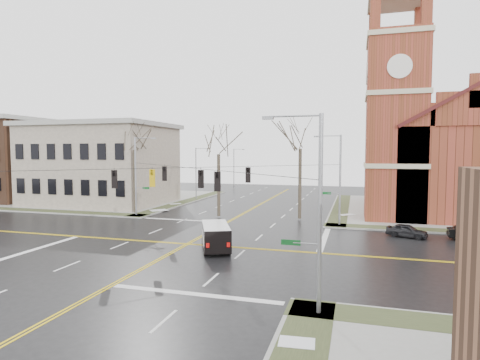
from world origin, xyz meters
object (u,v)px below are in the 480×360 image
(streetlight_north_b, at_px, (235,167))
(tree_nw_far, at_px, (134,146))
(tree_nw_near, at_px, (219,150))
(signal_pole_se, at_px, (316,208))
(tree_ne, at_px, (300,144))
(parked_car_a, at_px, (407,231))
(parked_car_b, at_px, (473,233))
(signal_pole_nw, at_px, (137,174))
(signal_pole_ne, at_px, (338,177))
(streetlight_north_a, at_px, (197,171))
(church, at_px, (457,144))
(cargo_van, at_px, (215,234))

(streetlight_north_b, xyz_separation_m, tree_nw_far, (-1.91, -34.94, 3.75))
(streetlight_north_b, relative_size, tree_nw_near, 0.76)
(signal_pole_se, relative_size, tree_ne, 0.78)
(parked_car_a, xyz_separation_m, parked_car_b, (5.19, 0.07, 0.07))
(parked_car_b, bearing_deg, signal_pole_nw, 87.30)
(signal_pole_se, bearing_deg, tree_nw_far, 134.21)
(signal_pole_ne, relative_size, parked_car_b, 2.27)
(streetlight_north_a, distance_m, tree_ne, 22.85)
(signal_pole_nw, xyz_separation_m, parked_car_b, (33.90, -3.71, -4.30))
(church, height_order, cargo_van, church)
(streetlight_north_a, bearing_deg, streetlight_north_b, 90.00)
(parked_car_a, distance_m, parked_car_b, 5.19)
(church, bearing_deg, signal_pole_nw, -159.79)
(signal_pole_ne, distance_m, tree_nw_far, 24.16)
(signal_pole_se, bearing_deg, signal_pole_ne, 90.00)
(cargo_van, bearing_deg, streetlight_north_a, 91.23)
(signal_pole_nw, relative_size, signal_pole_se, 1.00)
(signal_pole_ne, distance_m, signal_pole_nw, 22.64)
(tree_ne, bearing_deg, streetlight_north_a, 142.20)
(cargo_van, height_order, tree_nw_far, tree_nw_far)
(streetlight_north_a, height_order, parked_car_a, streetlight_north_a)
(parked_car_a, bearing_deg, signal_pole_ne, 78.23)
(streetlight_north_b, xyz_separation_m, parked_car_b, (33.23, -40.21, -3.81))
(tree_nw_near, bearing_deg, church, 23.18)
(signal_pole_se, distance_m, streetlight_north_a, 45.20)
(tree_nw_far, xyz_separation_m, tree_nw_near, (10.60, 0.28, -0.55))
(signal_pole_se, bearing_deg, parked_car_a, 72.49)
(tree_nw_far, height_order, tree_nw_near, tree_nw_far)
(signal_pole_ne, xyz_separation_m, signal_pole_nw, (-22.64, 0.00, 0.00))
(streetlight_north_b, distance_m, parked_car_b, 52.31)
(streetlight_north_b, bearing_deg, church, -33.25)
(streetlight_north_b, bearing_deg, parked_car_a, -55.16)
(streetlight_north_a, height_order, cargo_van, streetlight_north_a)
(signal_pole_ne, xyz_separation_m, signal_pole_se, (0.00, -23.00, 0.00))
(signal_pole_se, xyz_separation_m, cargo_van, (-8.59, 10.58, -3.82))
(signal_pole_se, bearing_deg, church, 69.67)
(cargo_van, distance_m, tree_ne, 17.31)
(cargo_van, height_order, tree_ne, tree_ne)
(signal_pole_nw, relative_size, tree_ne, 0.78)
(parked_car_a, bearing_deg, tree_nw_near, 93.99)
(signal_pole_nw, distance_m, tree_nw_near, 9.92)
(signal_pole_se, distance_m, streetlight_north_b, 63.43)
(parked_car_b, relative_size, tree_ne, 0.34)
(parked_car_b, bearing_deg, tree_nw_near, 80.81)
(streetlight_north_a, xyz_separation_m, tree_nw_far, (-1.91, -14.94, 3.75))
(tree_ne, bearing_deg, signal_pole_se, -80.76)
(church, relative_size, streetlight_north_a, 3.44)
(church, bearing_deg, parked_car_b, -97.34)
(signal_pole_nw, height_order, streetlight_north_a, signal_pole_nw)
(signal_pole_ne, relative_size, tree_nw_far, 0.79)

